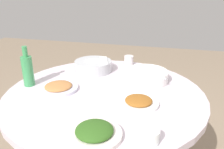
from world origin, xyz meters
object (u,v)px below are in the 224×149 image
(dish_stirfry, at_px, (139,102))
(tea_cup_far, at_px, (150,136))
(dish_tofu_braise, at_px, (58,87))
(tea_cup_near, at_px, (129,60))
(green_bottle, at_px, (28,70))
(dish_greens, at_px, (94,133))
(rice_bowl, at_px, (93,66))
(round_dining_table, at_px, (105,109))
(soup_bowl, at_px, (146,76))

(dish_stirfry, relative_size, tea_cup_far, 2.85)
(dish_tofu_braise, xyz_separation_m, tea_cup_near, (0.32, 0.56, 0.02))
(dish_stirfry, xyz_separation_m, green_bottle, (-0.70, 0.08, 0.08))
(green_bottle, bearing_deg, dish_greens, -34.98)
(dish_stirfry, distance_m, dish_tofu_braise, 0.49)
(rice_bowl, height_order, dish_greens, rice_bowl)
(rice_bowl, relative_size, dish_stirfry, 1.25)
(dish_stirfry, height_order, dish_tofu_braise, same)
(dish_stirfry, bearing_deg, rice_bowl, 133.35)
(round_dining_table, xyz_separation_m, tea_cup_near, (0.05, 0.51, 0.16))
(soup_bowl, distance_m, tea_cup_far, 0.62)
(dish_greens, xyz_separation_m, green_bottle, (-0.56, 0.39, 0.08))
(soup_bowl, xyz_separation_m, tea_cup_far, (0.08, -0.61, -0.00))
(rice_bowl, bearing_deg, dish_tofu_braise, -105.82)
(rice_bowl, xyz_separation_m, soup_bowl, (0.39, -0.09, -0.01))
(rice_bowl, distance_m, green_bottle, 0.46)
(dish_stirfry, height_order, dish_greens, dish_greens)
(soup_bowl, height_order, dish_stirfry, soup_bowl)
(round_dining_table, relative_size, tea_cup_near, 16.23)
(green_bottle, bearing_deg, tea_cup_far, -25.22)
(rice_bowl, relative_size, tea_cup_far, 3.57)
(soup_bowl, bearing_deg, round_dining_table, -135.73)
(dish_tofu_braise, height_order, dish_greens, dish_greens)
(round_dining_table, xyz_separation_m, soup_bowl, (0.22, 0.21, 0.16))
(round_dining_table, xyz_separation_m, rice_bowl, (-0.17, 0.30, 0.16))
(tea_cup_near, bearing_deg, dish_stirfry, -75.01)
(round_dining_table, bearing_deg, rice_bowl, 119.73)
(round_dining_table, xyz_separation_m, dish_greens, (0.08, -0.42, 0.14))
(round_dining_table, xyz_separation_m, green_bottle, (-0.48, -0.03, 0.22))
(tea_cup_near, bearing_deg, tea_cup_far, -74.48)
(dish_stirfry, bearing_deg, soup_bowl, 89.42)
(round_dining_table, xyz_separation_m, tea_cup_far, (0.30, -0.40, 0.15))
(dish_tofu_braise, distance_m, green_bottle, 0.22)
(tea_cup_near, bearing_deg, round_dining_table, -95.73)
(soup_bowl, distance_m, dish_stirfry, 0.32)
(tea_cup_near, bearing_deg, rice_bowl, -137.62)
(dish_stirfry, bearing_deg, tea_cup_near, 104.99)
(round_dining_table, bearing_deg, dish_tofu_braise, -169.58)
(round_dining_table, height_order, tea_cup_near, tea_cup_near)
(soup_bowl, relative_size, tea_cup_near, 3.89)
(tea_cup_far, bearing_deg, rice_bowl, 124.07)
(tea_cup_far, bearing_deg, dish_greens, -174.39)
(round_dining_table, height_order, soup_bowl, soup_bowl)
(dish_greens, bearing_deg, rice_bowl, 109.09)
(soup_bowl, height_order, tea_cup_near, same)
(soup_bowl, bearing_deg, green_bottle, -160.69)
(rice_bowl, bearing_deg, soup_bowl, -12.81)
(round_dining_table, distance_m, soup_bowl, 0.34)
(green_bottle, bearing_deg, dish_tofu_braise, -5.10)
(rice_bowl, height_order, tea_cup_near, rice_bowl)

